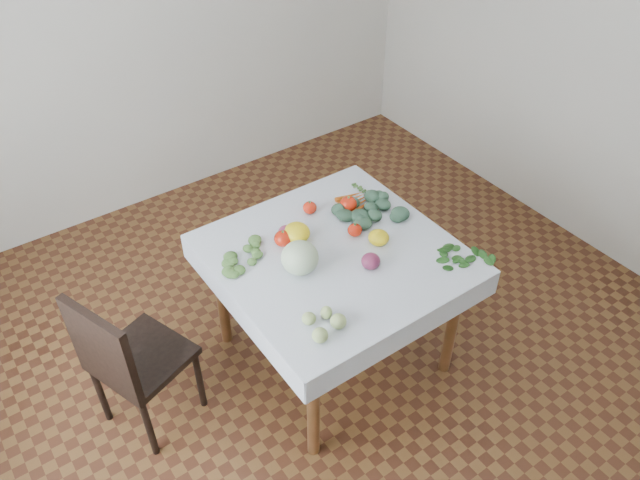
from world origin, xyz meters
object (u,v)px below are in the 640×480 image
object	(u,v)px
chair	(126,358)
table	(335,268)
heirloom_back	(297,233)
carrot_bunch	(362,204)
cabbage	(300,258)

from	to	relation	value
chair	table	bearing A→B (deg)	-10.17
heirloom_back	carrot_bunch	world-z (taller)	heirloom_back
cabbage	heirloom_back	world-z (taller)	cabbage
table	cabbage	bearing A→B (deg)	-178.32
chair	heirloom_back	world-z (taller)	chair
carrot_bunch	chair	bearing A→B (deg)	-178.54
table	heirloom_back	xyz separation A→B (m)	(-0.10, 0.19, 0.15)
cabbage	carrot_bunch	distance (m)	0.60
table	heirloom_back	bearing A→B (deg)	117.70
heirloom_back	chair	bearing A→B (deg)	-179.93
table	heirloom_back	world-z (taller)	heirloom_back
table	chair	world-z (taller)	chair
chair	cabbage	distance (m)	0.93
table	cabbage	distance (m)	0.28
table	carrot_bunch	size ratio (longest dim) A/B	3.70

